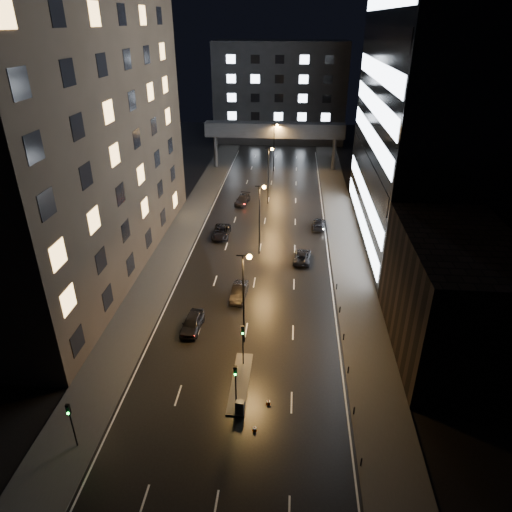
{
  "coord_description": "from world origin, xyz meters",
  "views": [
    {
      "loc": [
        4.39,
        -29.37,
        29.44
      ],
      "look_at": [
        0.25,
        19.58,
        4.0
      ],
      "focal_mm": 32.0,
      "sensor_mm": 36.0,
      "label": 1
    }
  ],
  "objects_px": {
    "car_away_c": "(221,232)",
    "car_toward_a": "(302,256)",
    "car_toward_b": "(319,224)",
    "car_away_a": "(192,323)",
    "utility_cabinet": "(240,407)",
    "car_away_d": "(242,200)",
    "car_away_b": "(239,292)"
  },
  "relations": [
    {
      "from": "car_away_b",
      "to": "car_away_d",
      "type": "height_order",
      "value": "car_away_b"
    },
    {
      "from": "car_toward_b",
      "to": "car_away_a",
      "type": "bearing_deg",
      "value": 70.4
    },
    {
      "from": "car_away_b",
      "to": "car_away_c",
      "type": "xyz_separation_m",
      "value": [
        -4.74,
        16.98,
        -0.02
      ]
    },
    {
      "from": "car_away_c",
      "to": "car_away_d",
      "type": "distance_m",
      "value": 14.27
    },
    {
      "from": "car_away_d",
      "to": "car_away_c",
      "type": "bearing_deg",
      "value": -88.83
    },
    {
      "from": "car_away_a",
      "to": "car_toward_a",
      "type": "relative_size",
      "value": 0.97
    },
    {
      "from": "car_away_b",
      "to": "car_away_a",
      "type": "bearing_deg",
      "value": -118.97
    },
    {
      "from": "car_away_c",
      "to": "car_toward_a",
      "type": "relative_size",
      "value": 1.11
    },
    {
      "from": "car_away_b",
      "to": "car_away_d",
      "type": "bearing_deg",
      "value": 99.03
    },
    {
      "from": "utility_cabinet",
      "to": "car_away_a",
      "type": "bearing_deg",
      "value": 128.31
    },
    {
      "from": "car_away_b",
      "to": "car_away_c",
      "type": "relative_size",
      "value": 0.87
    },
    {
      "from": "utility_cabinet",
      "to": "car_away_d",
      "type": "bearing_deg",
      "value": 104.99
    },
    {
      "from": "utility_cabinet",
      "to": "car_toward_b",
      "type": "bearing_deg",
      "value": 87.39
    },
    {
      "from": "car_away_b",
      "to": "car_toward_a",
      "type": "height_order",
      "value": "car_away_b"
    },
    {
      "from": "car_toward_a",
      "to": "car_toward_b",
      "type": "relative_size",
      "value": 1.02
    },
    {
      "from": "utility_cabinet",
      "to": "car_toward_a",
      "type": "bearing_deg",
      "value": 88.13
    },
    {
      "from": "car_away_d",
      "to": "car_toward_b",
      "type": "height_order",
      "value": "car_away_d"
    },
    {
      "from": "car_toward_b",
      "to": "utility_cabinet",
      "type": "height_order",
      "value": "utility_cabinet"
    },
    {
      "from": "car_away_b",
      "to": "car_toward_b",
      "type": "xyz_separation_m",
      "value": [
        10.25,
        21.55,
        -0.08
      ]
    },
    {
      "from": "car_away_b",
      "to": "car_toward_b",
      "type": "relative_size",
      "value": 0.98
    },
    {
      "from": "car_toward_a",
      "to": "car_away_d",
      "type": "bearing_deg",
      "value": -58.51
    },
    {
      "from": "car_away_a",
      "to": "car_away_d",
      "type": "relative_size",
      "value": 0.93
    },
    {
      "from": "car_away_a",
      "to": "car_away_d",
      "type": "xyz_separation_m",
      "value": [
        1.16,
        37.82,
        -0.07
      ]
    },
    {
      "from": "car_away_c",
      "to": "car_toward_a",
      "type": "xyz_separation_m",
      "value": [
        12.28,
        -6.94,
        -0.07
      ]
    },
    {
      "from": "car_away_d",
      "to": "car_away_b",
      "type": "bearing_deg",
      "value": -76.46
    },
    {
      "from": "car_away_b",
      "to": "car_away_c",
      "type": "distance_m",
      "value": 17.63
    },
    {
      "from": "car_away_b",
      "to": "utility_cabinet",
      "type": "height_order",
      "value": "car_away_b"
    },
    {
      "from": "car_away_a",
      "to": "car_away_d",
      "type": "bearing_deg",
      "value": 91.5
    },
    {
      "from": "car_away_c",
      "to": "car_toward_a",
      "type": "distance_m",
      "value": 14.11
    },
    {
      "from": "car_away_d",
      "to": "car_toward_a",
      "type": "distance_m",
      "value": 23.63
    },
    {
      "from": "car_away_a",
      "to": "utility_cabinet",
      "type": "bearing_deg",
      "value": -57.31
    },
    {
      "from": "car_away_b",
      "to": "car_away_d",
      "type": "relative_size",
      "value": 0.92
    }
  ]
}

